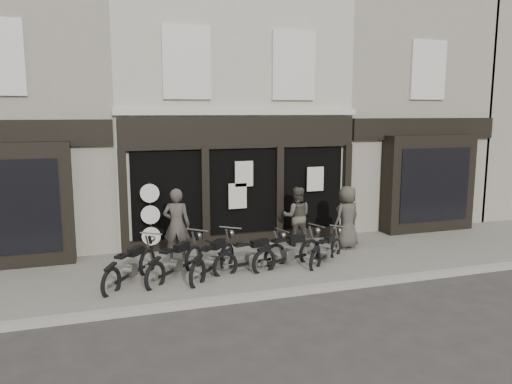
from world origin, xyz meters
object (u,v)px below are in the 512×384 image
object	(u,v)px
man_centre	(297,216)
advert_sign_post	(151,221)
motorcycle_1	(176,264)
man_right	(347,217)
motorcycle_5	(326,252)
motorcycle_3	(252,258)
man_left	(177,225)
motorcycle_4	(289,254)
motorcycle_2	(214,262)
motorcycle_0	(131,269)

from	to	relation	value
man_centre	advert_sign_post	world-z (taller)	advert_sign_post
motorcycle_1	man_right	world-z (taller)	man_right
motorcycle_5	man_right	world-z (taller)	man_right
motorcycle_3	motorcycle_5	bearing A→B (deg)	-14.21
motorcycle_1	man_left	world-z (taller)	man_left
motorcycle_1	motorcycle_4	world-z (taller)	motorcycle_1
motorcycle_1	motorcycle_4	xyz separation A→B (m)	(2.89, -0.03, -0.00)
motorcycle_4	motorcycle_5	size ratio (longest dim) A/B	1.34
motorcycle_2	man_centre	world-z (taller)	man_centre
motorcycle_4	motorcycle_3	bearing A→B (deg)	161.05
motorcycle_0	motorcycle_2	distance (m)	1.96
motorcycle_3	motorcycle_4	world-z (taller)	motorcycle_4
motorcycle_2	motorcycle_5	world-z (taller)	motorcycle_2
motorcycle_0	man_left	bearing A→B (deg)	-8.02
man_left	motorcycle_2	bearing A→B (deg)	133.59
motorcycle_1	man_right	xyz separation A→B (m)	(5.15, 1.05, 0.60)
man_left	motorcycle_0	bearing A→B (deg)	64.47
motorcycle_1	man_centre	world-z (taller)	man_centre
motorcycle_3	man_right	size ratio (longest dim) A/B	1.16
motorcycle_4	advert_sign_post	distance (m)	4.01
motorcycle_3	man_right	bearing A→B (deg)	3.59
motorcycle_3	man_right	distance (m)	3.48
motorcycle_2	motorcycle_3	bearing A→B (deg)	-45.79
man_left	advert_sign_post	distance (m)	1.13
motorcycle_4	man_left	distance (m)	3.04
motorcycle_0	advert_sign_post	world-z (taller)	advert_sign_post
motorcycle_4	man_left	world-z (taller)	man_left
motorcycle_4	advert_sign_post	bearing A→B (deg)	125.72
motorcycle_1	advert_sign_post	bearing A→B (deg)	52.94
advert_sign_post	motorcycle_2	bearing A→B (deg)	-53.47
motorcycle_2	motorcycle_4	distance (m)	1.99
motorcycle_3	man_centre	world-z (taller)	man_centre
motorcycle_1	advert_sign_post	xyz separation A→B (m)	(-0.32, 2.29, 0.62)
motorcycle_2	motorcycle_3	world-z (taller)	motorcycle_2
motorcycle_1	motorcycle_2	xyz separation A→B (m)	(0.90, -0.10, 0.00)
motorcycle_4	motorcycle_2	bearing A→B (deg)	163.27
motorcycle_1	motorcycle_3	xyz separation A→B (m)	(1.90, -0.03, -0.02)
motorcycle_3	man_left	bearing A→B (deg)	126.37
motorcycle_2	motorcycle_4	size ratio (longest dim) A/B	0.88
motorcycle_3	motorcycle_4	bearing A→B (deg)	-15.15
motorcycle_3	motorcycle_1	bearing A→B (deg)	164.52
man_centre	advert_sign_post	distance (m)	4.24
motorcycle_5	motorcycle_0	bearing A→B (deg)	139.75
motorcycle_4	motorcycle_5	bearing A→B (deg)	-17.15
motorcycle_1	motorcycle_3	distance (m)	1.90
motorcycle_1	advert_sign_post	size ratio (longest dim) A/B	0.83
motorcycle_3	advert_sign_post	size ratio (longest dim) A/B	0.98
motorcycle_1	man_centre	xyz separation A→B (m)	(3.89, 1.79, 0.56)
motorcycle_4	man_left	size ratio (longest dim) A/B	1.11
motorcycle_3	motorcycle_4	size ratio (longest dim) A/B	0.98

